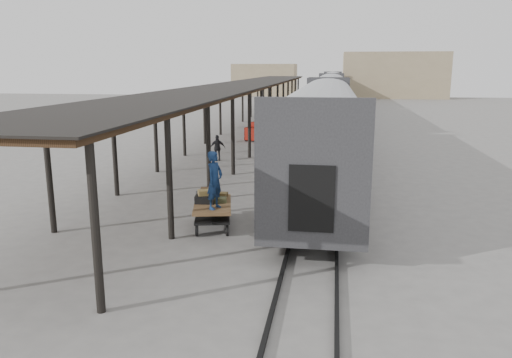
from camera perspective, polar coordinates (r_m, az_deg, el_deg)
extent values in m
plane|color=slate|center=(17.93, -3.48, -4.92)|extent=(160.00, 160.00, 0.00)
cube|color=silver|center=(24.85, 7.71, 6.06)|extent=(3.00, 24.00, 2.90)
cube|color=#28282B|center=(13.10, 6.45, 0.19)|extent=(3.04, 0.22, 3.50)
cube|color=black|center=(24.85, 4.23, 8.22)|extent=(0.04, 22.08, 0.65)
cube|color=black|center=(25.10, 7.60, 2.20)|extent=(2.55, 23.04, 0.50)
cube|color=silver|center=(50.77, 8.44, 9.36)|extent=(3.00, 24.00, 2.90)
cube|color=#28282B|center=(38.89, 8.22, 8.40)|extent=(3.04, 0.22, 3.50)
cube|color=black|center=(50.76, 6.73, 10.43)|extent=(0.04, 22.08, 0.65)
cube|color=black|center=(50.89, 8.37, 7.45)|extent=(2.55, 23.04, 0.50)
cube|color=silver|center=(76.74, 8.67, 10.43)|extent=(3.00, 24.00, 2.90)
cube|color=#28282B|center=(64.85, 8.59, 10.05)|extent=(3.04, 0.22, 3.50)
cube|color=black|center=(76.74, 7.54, 11.14)|extent=(0.04, 22.08, 0.65)
cube|color=black|center=(76.82, 8.63, 9.17)|extent=(2.55, 23.04, 0.50)
cube|color=black|center=(16.61, 2.64, 1.32)|extent=(0.50, 1.70, 2.00)
imported|color=beige|center=(16.64, 2.63, 0.86)|extent=(0.72, 0.89, 1.72)
cube|color=olive|center=(16.67, 1.19, -1.26)|extent=(0.57, 0.25, 0.42)
cube|color=#422B19|center=(41.33, -1.02, 10.71)|extent=(4.60, 64.00, 0.18)
cube|color=black|center=(41.33, -1.02, 10.88)|extent=(4.90, 64.30, 0.06)
cylinder|color=black|center=(41.85, -3.80, 7.97)|extent=(0.20, 0.20, 4.00)
cylinder|color=black|center=(72.35, 1.66, 9.97)|extent=(0.20, 0.20, 4.00)
cylinder|color=black|center=(11.45, -17.89, -5.31)|extent=(0.20, 0.20, 4.00)
cylinder|color=black|center=(41.14, 1.83, 7.91)|extent=(0.20, 0.20, 4.00)
cylinder|color=black|center=(71.95, 4.95, 9.91)|extent=(0.20, 0.20, 4.00)
cube|color=black|center=(50.99, 7.53, 6.54)|extent=(0.10, 150.00, 0.12)
cube|color=black|center=(50.97, 9.16, 6.49)|extent=(0.10, 150.00, 0.12)
cube|color=tan|center=(95.25, 15.43, 11.38)|extent=(18.00, 10.00, 8.00)
cube|color=tan|center=(99.67, 1.03, 11.29)|extent=(12.00, 8.00, 6.00)
cube|color=brown|center=(17.21, -4.98, -2.93)|extent=(1.72, 2.61, 0.12)
cube|color=black|center=(17.31, -4.96, -4.04)|extent=(1.60, 2.49, 0.06)
cylinder|color=black|center=(16.51, -6.78, -5.84)|extent=(0.16, 0.41, 0.40)
cylinder|color=black|center=(16.47, -3.29, -5.81)|extent=(0.16, 0.41, 0.40)
cylinder|color=black|center=(18.31, -6.42, -3.95)|extent=(0.16, 0.41, 0.40)
cylinder|color=black|center=(18.28, -3.28, -3.92)|extent=(0.16, 0.41, 0.40)
cube|color=#3A3A3C|center=(17.76, -5.78, -1.87)|extent=(0.78, 0.63, 0.23)
cube|color=olive|center=(17.86, -4.11, -1.84)|extent=(0.50, 0.35, 0.18)
cube|color=black|center=(17.20, -5.83, -2.30)|extent=(0.69, 0.51, 0.26)
cube|color=#464A2C|center=(17.23, -4.19, -2.40)|extent=(0.56, 0.46, 0.17)
cube|color=#49331D|center=(17.62, -5.50, -1.32)|extent=(0.57, 0.45, 0.19)
cube|color=olive|center=(17.19, -5.81, -1.59)|extent=(0.59, 0.51, 0.20)
cube|color=maroon|center=(37.59, -0.12, 5.27)|extent=(1.46, 1.79, 0.93)
cube|color=maroon|center=(37.86, 0.22, 6.26)|extent=(1.05, 0.91, 0.36)
cylinder|color=black|center=(37.38, -1.11, 4.63)|extent=(0.26, 0.39, 0.37)
cylinder|color=black|center=(36.95, -0.03, 4.54)|extent=(0.26, 0.39, 0.37)
cylinder|color=black|center=(38.33, -0.19, 4.84)|extent=(0.26, 0.39, 0.37)
cylinder|color=black|center=(37.91, 0.87, 4.75)|extent=(0.26, 0.39, 0.37)
imported|color=navy|center=(16.29, -4.74, -0.14)|extent=(0.66, 0.81, 1.91)
imported|color=black|center=(29.49, -4.41, 3.56)|extent=(0.96, 0.59, 1.53)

